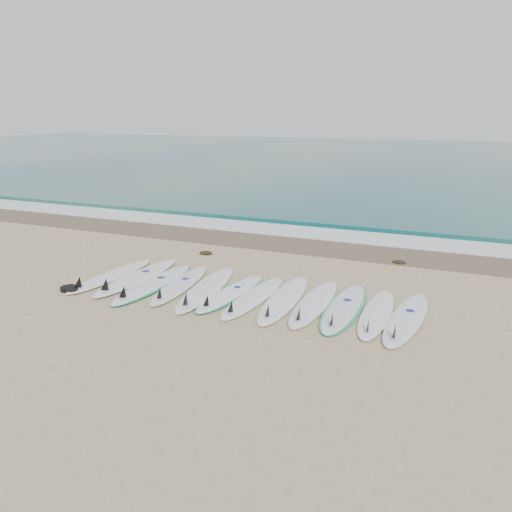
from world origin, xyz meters
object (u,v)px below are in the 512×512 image
at_px(surfboard_0, 109,276).
at_px(surfboard_11, 406,319).
at_px(leash_coil, 70,289).
at_px(surfboard_6, 252,298).

relative_size(surfboard_0, surfboard_11, 0.98).
bearing_deg(leash_coil, surfboard_11, 9.03).
bearing_deg(leash_coil, surfboard_6, 14.79).
height_order(surfboard_11, leash_coil, surfboard_11).
bearing_deg(leash_coil, surfboard_0, 75.84).
distance_m(surfboard_6, leash_coil, 3.67).
relative_size(surfboard_6, surfboard_11, 0.96).
xyz_separation_m(surfboard_6, surfboard_11, (2.79, 0.07, 0.00)).
height_order(surfboard_6, surfboard_11, surfboard_11).
relative_size(surfboard_6, leash_coil, 5.53).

